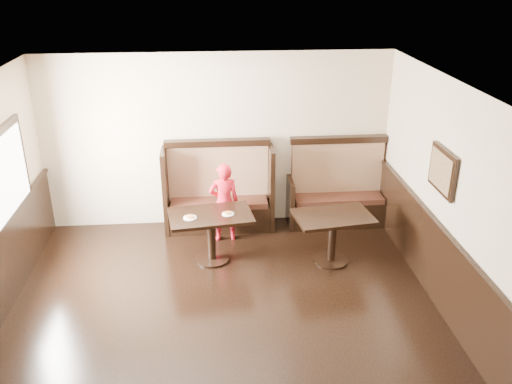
{
  "coord_description": "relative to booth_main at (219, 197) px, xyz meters",
  "views": [
    {
      "loc": [
        -0.08,
        -4.73,
        4.11
      ],
      "look_at": [
        0.52,
        2.35,
        1.0
      ],
      "focal_mm": 38.0,
      "sensor_mm": 36.0,
      "label": 1
    }
  ],
  "objects": [
    {
      "name": "booth_neighbor",
      "position": [
        1.95,
        -0.0,
        -0.05
      ],
      "size": [
        1.65,
        0.72,
        1.45
      ],
      "color": "black",
      "rests_on": "ground"
    },
    {
      "name": "ground",
      "position": [
        0.0,
        -3.3,
        -0.53
      ],
      "size": [
        7.0,
        7.0,
        0.0
      ],
      "primitive_type": "plane",
      "color": "black",
      "rests_on": "ground"
    },
    {
      "name": "room_shell",
      "position": [
        -0.3,
        -3.01,
        0.14
      ],
      "size": [
        7.0,
        7.0,
        7.0
      ],
      "color": "#CCB394",
      "rests_on": "ground"
    },
    {
      "name": "pizza_plate_right",
      "position": [
        0.11,
        -1.11,
        0.23
      ],
      "size": [
        0.17,
        0.17,
        0.03
      ],
      "color": "white",
      "rests_on": "table_main"
    },
    {
      "name": "pizza_plate_left",
      "position": [
        -0.42,
        -1.19,
        0.23
      ],
      "size": [
        0.19,
        0.19,
        0.04
      ],
      "color": "white",
      "rests_on": "table_main"
    },
    {
      "name": "child",
      "position": [
        0.07,
        -0.47,
        0.11
      ],
      "size": [
        0.49,
        0.34,
        1.27
      ],
      "primitive_type": "imported",
      "rotation": [
        0.0,
        0.0,
        3.22
      ],
      "color": "red",
      "rests_on": "ground"
    },
    {
      "name": "table_main",
      "position": [
        -0.14,
        -1.09,
        0.04
      ],
      "size": [
        1.25,
        0.87,
        0.74
      ],
      "rotation": [
        0.0,
        0.0,
        0.13
      ],
      "color": "black",
      "rests_on": "ground"
    },
    {
      "name": "table_neighbor",
      "position": [
        1.59,
        -1.28,
        0.03
      ],
      "size": [
        1.16,
        0.85,
        0.75
      ],
      "rotation": [
        0.0,
        0.0,
        0.14
      ],
      "color": "black",
      "rests_on": "ground"
    },
    {
      "name": "booth_main",
      "position": [
        0.0,
        0.0,
        0.0
      ],
      "size": [
        1.75,
        0.72,
        1.45
      ],
      "color": "black",
      "rests_on": "ground"
    }
  ]
}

